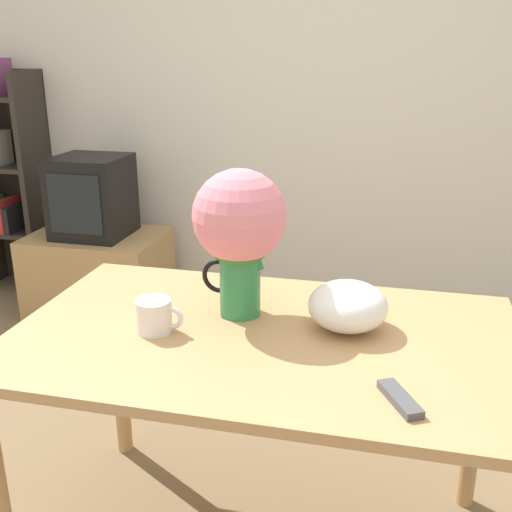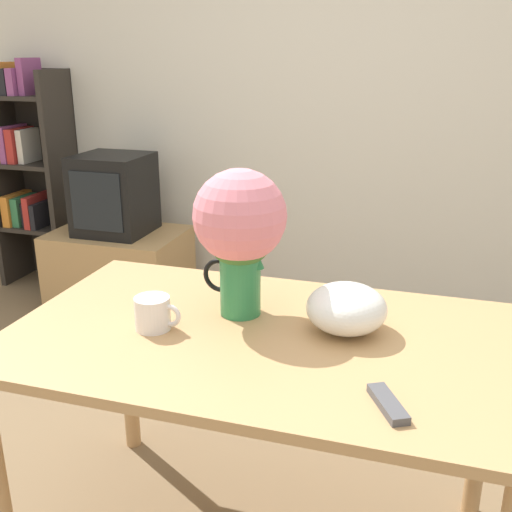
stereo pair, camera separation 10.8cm
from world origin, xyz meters
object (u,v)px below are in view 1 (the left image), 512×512
Objects in this scene: white_bowl at (348,306)px; tv_set at (92,196)px; flower_vase at (239,227)px; coffee_mug at (155,316)px.

tv_set is (-1.62, 1.52, -0.12)m from white_bowl.
flower_vase is 2.00m from tv_set.
tv_set reaches higher than white_bowl.
flower_vase is 0.39m from white_bowl.
white_bowl is (0.53, 0.15, 0.02)m from coffee_mug.
flower_vase is 3.20× the size of coffee_mug.
coffee_mug is 1.99m from tv_set.
flower_vase is 1.94× the size of white_bowl.
tv_set is at bearing 136.84° from white_bowl.
tv_set reaches higher than coffee_mug.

